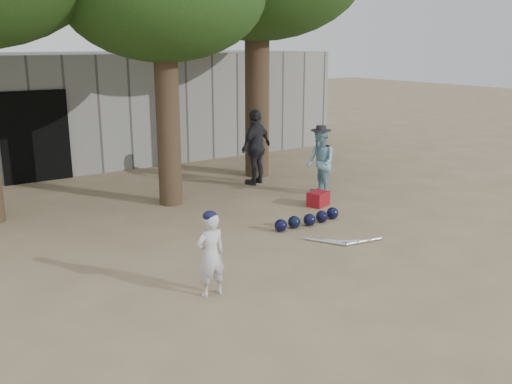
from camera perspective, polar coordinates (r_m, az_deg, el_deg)
ground at (r=8.42m, az=0.43°, el=-8.30°), size 70.00×70.00×0.00m
boy_player at (r=7.61m, az=-4.55°, el=-6.28°), size 0.42×0.27×1.14m
spectator_blue at (r=12.57m, az=6.43°, el=2.94°), size 0.74×0.85×1.49m
spectator_dark at (r=13.53m, az=0.01°, el=4.51°), size 1.13×0.77×1.78m
red_bag at (r=11.89m, az=6.25°, el=-0.68°), size 0.50×0.43×0.30m
back_building at (r=17.38m, az=-19.41°, el=7.99°), size 16.00×5.24×3.00m
helmet_row at (r=10.63m, az=5.24°, el=-2.73°), size 1.51×0.32×0.23m
bat_pile at (r=9.81m, az=8.81°, el=-4.90°), size 1.10×0.77×0.06m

